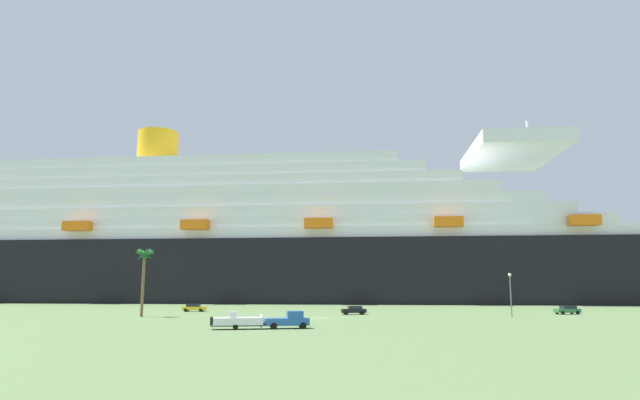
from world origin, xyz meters
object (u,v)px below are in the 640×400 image
small_boat_on_trailer (244,321)px  parked_car_black_coupe (354,310)px  palm_tree (144,262)px  cruise_ship (269,245)px  street_lamp (510,288)px  parked_car_green_wagon (567,310)px  parked_car_yellow_taxi (194,307)px  pickup_truck (289,320)px

small_boat_on_trailer → parked_car_black_coupe: (15.07, 33.27, -0.13)m
palm_tree → cruise_ship: bearing=80.8°
street_lamp → parked_car_black_coupe: street_lamp is taller
parked_car_green_wagon → parked_car_yellow_taxi: size_ratio=1.02×
street_lamp → parked_car_black_coupe: 28.24m
pickup_truck → parked_car_black_coupe: size_ratio=1.22×
palm_tree → parked_car_black_coupe: size_ratio=2.46×
cruise_ship → parked_car_black_coupe: 75.40m
parked_car_green_wagon → palm_tree: bearing=-172.4°
parked_car_black_coupe → parked_car_yellow_taxi: (-32.96, 10.03, 0.00)m
street_lamp → parked_car_black_coupe: bearing=164.5°
small_boat_on_trailer → cruise_ship: bearing=95.5°
pickup_truck → street_lamp: street_lamp is taller
cruise_ship → small_boat_on_trailer: size_ratio=36.11×
pickup_truck → small_boat_on_trailer: size_ratio=0.69×
parked_car_yellow_taxi → parked_car_black_coupe: bearing=-16.9°
cruise_ship → small_boat_on_trailer: (9.81, -102.32, -17.17)m
pickup_truck → palm_tree: 37.90m
cruise_ship → parked_car_black_coupe: size_ratio=63.52×
cruise_ship → pickup_truck: 103.68m
parked_car_yellow_taxi → parked_car_green_wagon: bearing=-5.9°
parked_car_yellow_taxi → small_boat_on_trailer: bearing=-67.5°
cruise_ship → parked_car_black_coupe: bearing=-70.2°
palm_tree → parked_car_yellow_taxi: size_ratio=2.51×
parked_car_green_wagon → parked_car_yellow_taxi: same height
cruise_ship → palm_tree: bearing=-99.2°
pickup_truck → parked_car_yellow_taxi: (-23.58, 42.06, -0.21)m
small_boat_on_trailer → parked_car_yellow_taxi: size_ratio=1.79×
parked_car_black_coupe → parked_car_green_wagon: 40.61m
parked_car_green_wagon → cruise_ship: bearing=134.5°
cruise_ship → palm_tree: 78.52m
pickup_truck → palm_tree: size_ratio=0.49×
palm_tree → street_lamp: (64.32, 0.52, -4.66)m
parked_car_black_coupe → palm_tree: bearing=-167.9°
small_boat_on_trailer → parked_car_green_wagon: small_boat_on_trailer is taller
cruise_ship → parked_car_green_wagon: bearing=-45.5°
cruise_ship → parked_car_black_coupe: cruise_ship is taller
palm_tree → parked_car_green_wagon: bearing=7.6°
street_lamp → pickup_truck: bearing=-145.9°
small_boat_on_trailer → parked_car_yellow_taxi: 46.85m
street_lamp → parked_car_green_wagon: 17.31m
small_boat_on_trailer → street_lamp: size_ratio=1.13×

